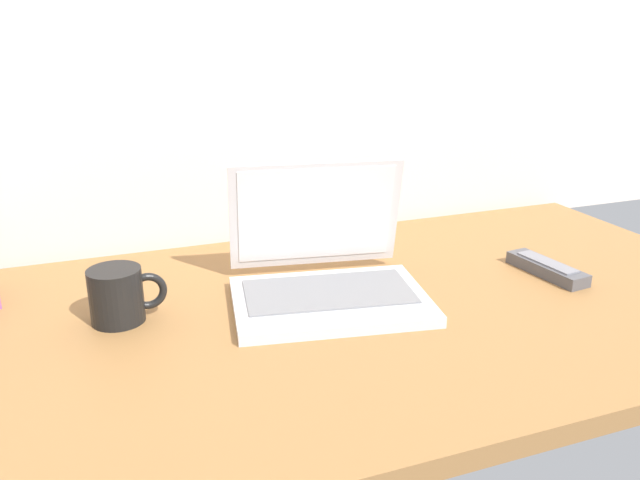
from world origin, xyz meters
TOP-DOWN VIEW (x-y plane):
  - desk at (0.00, 0.00)m, footprint 1.60×0.76m
  - laptop at (0.05, 0.06)m, footprint 0.35×0.32m
  - coffee_mug at (-0.28, 0.08)m, footprint 0.12×0.08m
  - remote_control_near at (0.46, 0.00)m, footprint 0.06×0.16m

SIDE VIEW (x-z plane):
  - desk at x=0.00m, z-range 0.00..0.03m
  - remote_control_near at x=0.46m, z-range 0.03..0.05m
  - coffee_mug at x=-0.28m, z-range 0.03..0.12m
  - laptop at x=0.05m, z-range -0.03..0.18m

